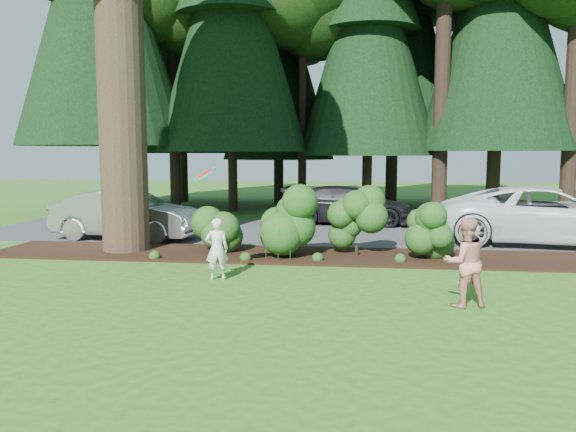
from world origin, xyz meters
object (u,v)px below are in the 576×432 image
object	(u,v)px
car_white_suv	(548,215)
adult	(465,262)
car_silver_wagon	(127,215)
car_dark_suv	(349,205)
child	(217,249)
frisbee	(204,174)

from	to	relation	value
car_white_suv	adult	bearing A→B (deg)	161.31
car_silver_wagon	car_dark_suv	bearing A→B (deg)	-50.18
car_white_suv	car_silver_wagon	bearing A→B (deg)	101.22
car_silver_wagon	adult	distance (m)	10.90
child	car_silver_wagon	bearing A→B (deg)	-67.22
adult	frisbee	bearing A→B (deg)	-25.69
child	adult	bearing A→B (deg)	146.00
car_white_suv	child	xyz separation A→B (m)	(-8.35, -5.51, -0.21)
car_silver_wagon	child	bearing A→B (deg)	-134.75
frisbee	car_dark_suv	bearing A→B (deg)	73.97
car_white_suv	child	distance (m)	10.01
adult	car_white_suv	bearing A→B (deg)	-128.48
child	frisbee	bearing A→B (deg)	28.96
car_white_suv	adult	world-z (taller)	car_white_suv
car_silver_wagon	car_white_suv	world-z (taller)	car_white_suv
child	frisbee	xyz separation A→B (m)	(-0.19, -0.20, 1.57)
car_dark_suv	child	distance (m)	9.77
car_silver_wagon	child	xyz separation A→B (m)	(4.07, -4.90, -0.12)
car_silver_wagon	car_white_suv	bearing A→B (deg)	-81.64
car_white_suv	car_dark_suv	distance (m)	6.98
car_dark_suv	adult	bearing A→B (deg)	-163.96
car_dark_suv	adult	size ratio (longest dim) A/B	3.07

